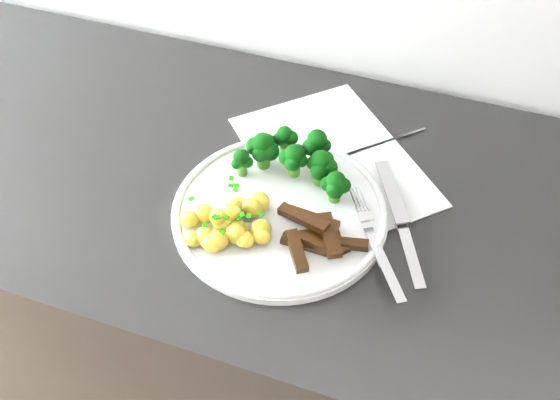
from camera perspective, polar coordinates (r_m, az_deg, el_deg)
name	(u,v)px	position (r m, az deg, el deg)	size (l,w,h in m)	color
counter	(312,354)	(1.25, 2.83, -13.41)	(2.28, 0.57, 0.86)	black
recipe_paper	(333,160)	(0.96, 4.72, 3.52)	(0.36, 0.37, 0.00)	white
plate	(280,211)	(0.88, 0.00, -0.95)	(0.30, 0.30, 0.02)	white
broccoli	(297,157)	(0.90, 1.50, 3.81)	(0.17, 0.10, 0.06)	#2D6017
potatoes	(231,223)	(0.85, -4.34, -2.00)	(0.12, 0.11, 0.04)	gold
beef_strips	(317,235)	(0.83, 3.24, -3.11)	(0.13, 0.10, 0.03)	black
fork	(377,246)	(0.83, 8.56, -4.06)	(0.11, 0.17, 0.02)	#B9B8BD
knife	(405,236)	(0.86, 10.92, -3.17)	(0.11, 0.21, 0.02)	#B9B8BD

